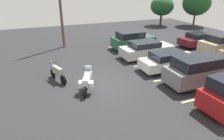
# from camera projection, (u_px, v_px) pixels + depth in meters

# --- Properties ---
(ground) EXTENTS (44.00, 44.00, 0.10)m
(ground) POSITION_uv_depth(u_px,v_px,m) (97.00, 86.00, 13.29)
(ground) COLOR #262628
(motorcycle_touring) EXTENTS (2.15, 1.19, 1.41)m
(motorcycle_touring) POSITION_uv_depth(u_px,v_px,m) (87.00, 81.00, 12.48)
(motorcycle_touring) COLOR black
(motorcycle_touring) RESTS_ON ground
(motorcycle_second) EXTENTS (2.03, 0.89, 1.31)m
(motorcycle_second) POSITION_uv_depth(u_px,v_px,m) (58.00, 73.00, 13.70)
(motorcycle_second) COLOR black
(motorcycle_second) RESTS_ON ground
(parking_stripes) EXTENTS (14.72, 4.79, 0.01)m
(parking_stripes) POSITION_uv_depth(u_px,v_px,m) (169.00, 69.00, 15.90)
(parking_stripes) COLOR #EAE066
(parking_stripes) RESTS_ON ground
(car_green) EXTENTS (2.04, 4.38, 1.79)m
(car_green) POSITION_uv_depth(u_px,v_px,m) (133.00, 40.00, 20.64)
(car_green) COLOR #235638
(car_green) RESTS_ON ground
(car_silver) EXTENTS (2.05, 4.88, 1.50)m
(car_silver) POSITION_uv_depth(u_px,v_px,m) (146.00, 49.00, 18.20)
(car_silver) COLOR #B7B7BC
(car_silver) RESTS_ON ground
(car_white) EXTENTS (1.81, 4.81, 1.45)m
(car_white) POSITION_uv_depth(u_px,v_px,m) (169.00, 61.00, 15.58)
(car_white) COLOR white
(car_white) RESTS_ON ground
(car_grey) EXTENTS (1.90, 4.60, 1.92)m
(car_grey) POSITION_uv_depth(u_px,v_px,m) (199.00, 70.00, 13.20)
(car_grey) COLOR slate
(car_grey) RESTS_ON ground
(car_far_maroon) EXTENTS (2.22, 4.52, 1.41)m
(car_far_maroon) POSITION_uv_depth(u_px,v_px,m) (198.00, 39.00, 21.63)
(car_far_maroon) COLOR maroon
(car_far_maroon) RESTS_ON ground
(car_far_champagne) EXTENTS (2.19, 4.46, 1.89)m
(car_far_champagne) POSITION_uv_depth(u_px,v_px,m) (222.00, 44.00, 19.06)
(car_far_champagne) COLOR #C1B289
(car_far_champagne) RESTS_ON ground
(utility_pole) EXTENTS (0.98, 1.63, 8.88)m
(utility_pole) POSITION_uv_depth(u_px,v_px,m) (60.00, 2.00, 19.68)
(utility_pole) COLOR brown
(utility_pole) RESTS_ON ground
(tree_center_right) EXTENTS (4.24, 4.24, 5.39)m
(tree_center_right) POSITION_uv_depth(u_px,v_px,m) (197.00, 3.00, 31.06)
(tree_center_right) COLOR #4C3823
(tree_center_right) RESTS_ON ground
(tree_left) EXTENTS (3.60, 3.60, 4.46)m
(tree_left) POSITION_uv_depth(u_px,v_px,m) (162.00, 6.00, 31.52)
(tree_left) COLOR #4C3823
(tree_left) RESTS_ON ground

